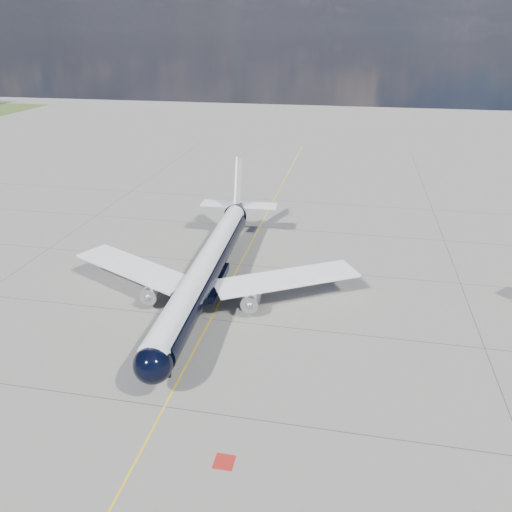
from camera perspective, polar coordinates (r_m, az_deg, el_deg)
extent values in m
plane|color=gray|center=(75.70, -1.05, 0.60)|extent=(320.00, 320.00, 0.00)
cube|color=yellow|center=(71.27, -1.89, -0.99)|extent=(0.16, 160.00, 0.01)
cube|color=maroon|center=(42.04, -3.65, -22.42)|extent=(1.60, 1.60, 0.01)
cylinder|color=black|center=(60.71, -5.79, -1.80)|extent=(4.86, 35.38, 3.53)
sphere|color=black|center=(45.62, -11.68, -12.05)|extent=(3.66, 3.66, 3.53)
cone|color=black|center=(80.14, -1.94, 5.40)|extent=(3.77, 6.63, 3.53)
cylinder|color=white|center=(60.32, -5.83, -1.05)|extent=(4.16, 37.21, 2.75)
cube|color=black|center=(45.18, -11.82, -11.66)|extent=(2.27, 1.20, 0.51)
cube|color=white|center=(65.25, -13.77, -1.28)|extent=(18.07, 11.94, 0.30)
cube|color=white|center=(60.75, 3.51, -2.58)|extent=(17.74, 12.97, 0.30)
cube|color=black|center=(61.29, -5.74, -2.89)|extent=(4.25, 9.42, 0.93)
cylinder|color=#ABABB2|center=(61.74, -11.59, -3.72)|extent=(2.24, 4.35, 2.08)
cylinder|color=#ABABB2|center=(58.83, -0.45, -4.67)|extent=(2.24, 4.35, 2.08)
sphere|color=gray|center=(60.15, -12.21, -4.58)|extent=(1.06, 1.06, 1.02)
sphere|color=gray|center=(57.16, -0.77, -5.61)|extent=(1.06, 1.06, 1.02)
cube|color=white|center=(61.57, -11.58, -3.07)|extent=(0.32, 2.98, 1.02)
cube|color=white|center=(58.65, -0.42, -3.99)|extent=(0.32, 2.98, 1.02)
cube|color=white|center=(78.28, -2.06, 8.57)|extent=(0.52, 5.90, 7.91)
cube|color=white|center=(79.90, -1.95, 5.91)|extent=(12.17, 3.43, 0.20)
cylinder|color=gray|center=(49.66, -10.12, -12.42)|extent=(0.17, 0.17, 1.95)
cylinder|color=black|center=(50.22, -10.26, -13.15)|extent=(0.19, 0.66, 0.65)
cylinder|color=black|center=(50.11, -9.85, -13.21)|extent=(0.19, 0.66, 0.65)
cylinder|color=gray|center=(63.86, -7.97, -3.19)|extent=(0.25, 0.25, 1.76)
cylinder|color=gray|center=(62.49, -2.73, -3.61)|extent=(0.25, 0.25, 1.76)
cylinder|color=black|center=(63.77, -8.06, -3.99)|extent=(0.46, 1.04, 1.02)
cylinder|color=black|center=(64.63, -7.80, -3.56)|extent=(0.46, 1.04, 1.02)
cylinder|color=black|center=(62.40, -2.81, -4.43)|extent=(0.46, 1.04, 1.02)
cylinder|color=black|center=(63.28, -2.63, -3.99)|extent=(0.46, 1.04, 1.02)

